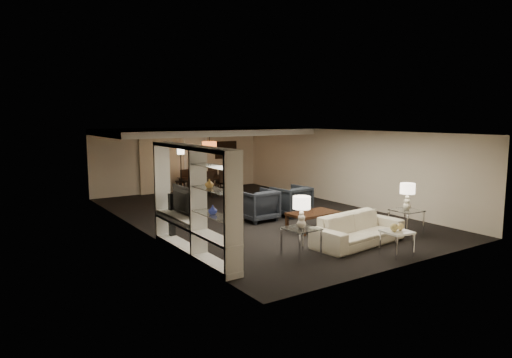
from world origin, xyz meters
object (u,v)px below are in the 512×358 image
Objects in this scene: armchair_left at (258,205)px; chair_fm at (197,180)px; vase_blue at (213,210)px; sofa at (358,229)px; chair_fr at (210,179)px; armchair_right at (291,201)px; side_table_right at (406,222)px; chair_fl at (183,181)px; pendant_light at (209,145)px; vase_amber at (209,184)px; floor_lamp at (181,173)px; marble_table at (396,243)px; dining_table at (204,186)px; coffee_table at (313,221)px; chair_nm at (212,184)px; chair_nr at (226,183)px; floor_speaker at (172,217)px; chair_nl at (198,185)px; television at (179,201)px; table_lamp_left at (302,212)px; side_table_left at (301,242)px; table_lamp_right at (407,197)px.

armchair_left is 5.57m from chair_fm.
sofa is at bearing -6.35° from vase_blue.
sofa is 8.85m from chair_fr.
side_table_right is at bearing 103.53° from armchair_right.
chair_fl is 1.00× the size of chair_fm.
armchair_left is (-0.63, -4.08, -1.48)m from pendant_light.
floor_lamp reaches higher than vase_amber.
vase_blue reaches higher than marble_table.
vase_blue reaches higher than sofa.
pendant_light is at bearing -100.24° from dining_table.
chair_nm reaches higher than coffee_table.
vase_amber is 0.19× the size of chair_nr.
chair_fl is at bearing -84.62° from armchair_right.
marble_table is 0.58× the size of chair_fr.
chair_nr is at bearing 44.56° from floor_speaker.
armchair_left is 4.22m from chair_nl.
chair_fl reaches higher than side_table_right.
chair_nr is at bearing 77.72° from sofa.
sofa reaches higher than marble_table.
chair_fm is (0.17, 1.44, -1.45)m from pendant_light.
armchair_left is 3.28m from television.
dining_table is at bearing 10.02° from floor_lamp.
sofa is at bearing -90.20° from pendant_light.
chair_fr is (1.20, 0.00, 0.00)m from chair_fl.
chair_fm is at bearing -90.75° from armchair_right.
chair_nm is (0.20, 8.62, 0.19)m from marble_table.
table_lamp_left is at bearing -107.57° from chair_nr.
side_table_right is at bearing -5.68° from vase_amber.
chair_nm is at bearing -89.47° from armchair_right.
chair_nm reaches higher than side_table_left.
armchair_left is 5.41× the size of vase_blue.
table_lamp_right is (1.67, -7.38, -0.97)m from pendant_light.
television is at bearing 57.44° from chair_fl.
table_lamp_right is 7.58m from chair_nr.
table_lamp_right is 0.72× the size of chair_fl.
pendant_light is 7.73m from side_table_right.
floor_speaker reaches higher than armchair_right.
armchair_left is 4.44m from chair_nr.
chair_fm reaches higher than coffee_table.
armchair_left reaches higher than coffee_table.
sofa is 3.69m from vase_blue.
sofa is 1.33× the size of dining_table.
floor_speaker is 6.61m from dining_table.
sofa is 1.70m from side_table_left.
chair_nm is at bearing 107.15° from chair_fl.
chair_nl is (1.30, 7.52, -0.48)m from table_lamp_left.
armchair_right reaches higher than sofa.
side_table_left is 0.60× the size of television.
floor_speaker is at bearing 87.23° from vase_blue.
floor_lamp is at bearing -24.61° from television.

